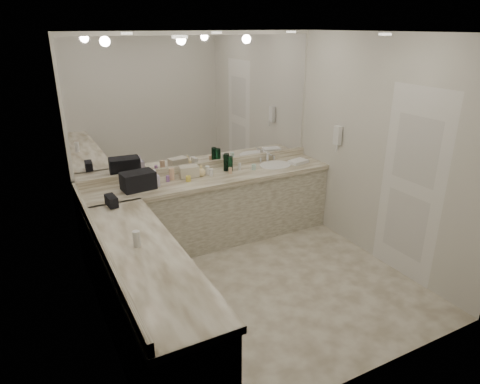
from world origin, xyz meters
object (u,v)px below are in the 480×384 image
cream_cosmetic_case (189,172)px  soap_bottle_b (155,178)px  wall_phone (338,135)px  soap_bottle_c (201,171)px  soap_bottle_a (147,178)px  black_toiletry_bag (138,180)px  hand_towel (298,161)px  sink (275,166)px

cream_cosmetic_case → soap_bottle_b: bearing=-157.3°
wall_phone → soap_bottle_c: bearing=161.3°
soap_bottle_a → soap_bottle_c: bearing=2.7°
black_toiletry_bag → soap_bottle_a: size_ratio=1.91×
cream_cosmetic_case → hand_towel: (1.53, -0.15, -0.05)m
wall_phone → cream_cosmetic_case: 1.94m
black_toiletry_bag → cream_cosmetic_case: (0.67, 0.12, -0.04)m
hand_towel → soap_bottle_a: bearing=177.7°
black_toiletry_bag → cream_cosmetic_case: bearing=10.1°
sink → hand_towel: 0.34m
hand_towel → soap_bottle_c: bearing=175.2°
black_toiletry_bag → soap_bottle_c: bearing=5.9°
soap_bottle_b → soap_bottle_c: soap_bottle_b is taller
sink → soap_bottle_b: size_ratio=2.18×
sink → cream_cosmetic_case: size_ratio=1.89×
soap_bottle_c → soap_bottle_b: bearing=-172.3°
cream_cosmetic_case → hand_towel: size_ratio=0.93×
wall_phone → hand_towel: wall_phone is taller
sink → black_toiletry_bag: black_toiletry_bag is taller
soap_bottle_a → soap_bottle_c: soap_bottle_a is taller
sink → wall_phone: size_ratio=1.83×
sink → soap_bottle_a: 1.75m
wall_phone → soap_bottle_c: (-1.66, 0.56, -0.38)m
cream_cosmetic_case → soap_bottle_b: size_ratio=1.15×
cream_cosmetic_case → soap_bottle_c: soap_bottle_c is taller
sink → black_toiletry_bag: size_ratio=1.19×
cream_cosmetic_case → soap_bottle_a: (-0.55, -0.07, 0.03)m
hand_towel → soap_bottle_a: 2.09m
sink → wall_phone: wall_phone is taller
wall_phone → soap_bottle_c: 1.79m
hand_towel → soap_bottle_b: size_ratio=1.24×
cream_cosmetic_case → wall_phone: bearing=-9.6°
wall_phone → hand_towel: size_ratio=0.96×
wall_phone → soap_bottle_c: wall_phone is taller
hand_towel → soap_bottle_b: soap_bottle_b is taller
hand_towel → soap_bottle_b: 2.00m
soap_bottle_a → sink: bearing=-0.9°
black_toiletry_bag → soap_bottle_c: 0.82m
cream_cosmetic_case → soap_bottle_b: 0.48m
black_toiletry_bag → hand_towel: black_toiletry_bag is taller
soap_bottle_b → sink: bearing=0.8°
soap_bottle_c → soap_bottle_a: bearing=-177.3°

